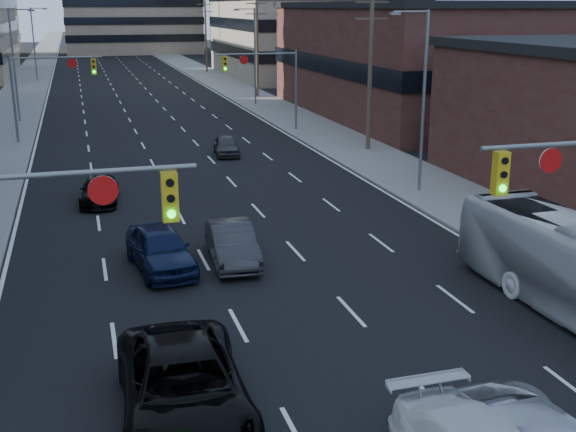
# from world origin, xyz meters

# --- Properties ---
(road_surface) EXTENTS (18.00, 300.00, 0.02)m
(road_surface) POSITION_xyz_m (0.00, 130.00, 0.01)
(road_surface) COLOR black
(road_surface) RESTS_ON ground
(sidewalk_left) EXTENTS (5.00, 300.00, 0.15)m
(sidewalk_left) POSITION_xyz_m (-11.50, 130.00, 0.07)
(sidewalk_left) COLOR slate
(sidewalk_left) RESTS_ON ground
(sidewalk_right) EXTENTS (5.00, 300.00, 0.15)m
(sidewalk_right) POSITION_xyz_m (11.50, 130.00, 0.07)
(sidewalk_right) COLOR slate
(sidewalk_right) RESTS_ON ground
(storefront_right_mid) EXTENTS (20.00, 30.00, 9.00)m
(storefront_right_mid) POSITION_xyz_m (24.00, 50.00, 4.50)
(storefront_right_mid) COLOR #472119
(storefront_right_mid) RESTS_ON ground
(office_right_far) EXTENTS (22.00, 28.00, 14.00)m
(office_right_far) POSITION_xyz_m (25.00, 88.00, 7.00)
(office_right_far) COLOR gray
(office_right_far) RESTS_ON ground
(bg_block_right) EXTENTS (22.00, 22.00, 12.00)m
(bg_block_right) POSITION_xyz_m (32.00, 130.00, 6.00)
(bg_block_right) COLOR gray
(bg_block_right) RESTS_ON ground
(signal_near_left) EXTENTS (6.59, 0.33, 6.00)m
(signal_near_left) POSITION_xyz_m (-7.45, 8.00, 4.33)
(signal_near_left) COLOR slate
(signal_near_left) RESTS_ON ground
(signal_far_left) EXTENTS (6.09, 0.33, 6.00)m
(signal_far_left) POSITION_xyz_m (-7.68, 45.00, 4.30)
(signal_far_left) COLOR slate
(signal_far_left) RESTS_ON ground
(signal_far_right) EXTENTS (6.09, 0.33, 6.00)m
(signal_far_right) POSITION_xyz_m (7.68, 45.00, 4.30)
(signal_far_right) COLOR slate
(signal_far_right) RESTS_ON ground
(utility_pole_block) EXTENTS (2.20, 0.28, 11.00)m
(utility_pole_block) POSITION_xyz_m (12.20, 36.00, 5.78)
(utility_pole_block) COLOR #4C3D2D
(utility_pole_block) RESTS_ON ground
(utility_pole_midblock) EXTENTS (2.20, 0.28, 11.00)m
(utility_pole_midblock) POSITION_xyz_m (12.20, 66.00, 5.78)
(utility_pole_midblock) COLOR #4C3D2D
(utility_pole_midblock) RESTS_ON ground
(utility_pole_distant) EXTENTS (2.20, 0.28, 11.00)m
(utility_pole_distant) POSITION_xyz_m (12.20, 96.00, 5.78)
(utility_pole_distant) COLOR #4C3D2D
(utility_pole_distant) RESTS_ON ground
(streetlight_left_mid) EXTENTS (2.03, 0.22, 9.00)m
(streetlight_left_mid) POSITION_xyz_m (-10.34, 55.00, 5.05)
(streetlight_left_mid) COLOR slate
(streetlight_left_mid) RESTS_ON ground
(streetlight_left_far) EXTENTS (2.03, 0.22, 9.00)m
(streetlight_left_far) POSITION_xyz_m (-10.34, 90.00, 5.05)
(streetlight_left_far) COLOR slate
(streetlight_left_far) RESTS_ON ground
(streetlight_right_near) EXTENTS (2.03, 0.22, 9.00)m
(streetlight_right_near) POSITION_xyz_m (10.34, 25.00, 5.05)
(streetlight_right_near) COLOR slate
(streetlight_right_near) RESTS_ON ground
(streetlight_right_far) EXTENTS (2.03, 0.22, 9.00)m
(streetlight_right_far) POSITION_xyz_m (10.34, 60.00, 5.05)
(streetlight_right_far) COLOR slate
(streetlight_right_far) RESTS_ON ground
(black_pickup) EXTENTS (3.01, 6.20, 1.70)m
(black_pickup) POSITION_xyz_m (-4.07, 7.30, 0.85)
(black_pickup) COLOR black
(black_pickup) RESTS_ON ground
(sedan_blue) EXTENTS (2.45, 4.84, 1.58)m
(sedan_blue) POSITION_xyz_m (-3.43, 17.44, 0.79)
(sedan_blue) COLOR black
(sedan_blue) RESTS_ON ground
(sedan_grey_center) EXTENTS (1.79, 4.53, 1.47)m
(sedan_grey_center) POSITION_xyz_m (-0.80, 17.50, 0.73)
(sedan_grey_center) COLOR #2B2B2D
(sedan_grey_center) RESTS_ON ground
(sedan_black_far) EXTENTS (2.11, 4.36, 1.22)m
(sedan_black_far) POSITION_xyz_m (-5.19, 27.59, 0.61)
(sedan_black_far) COLOR black
(sedan_black_far) RESTS_ON ground
(sedan_grey_right) EXTENTS (1.82, 3.77, 1.24)m
(sedan_grey_right) POSITION_xyz_m (3.01, 37.23, 0.62)
(sedan_grey_right) COLOR #353538
(sedan_grey_right) RESTS_ON ground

